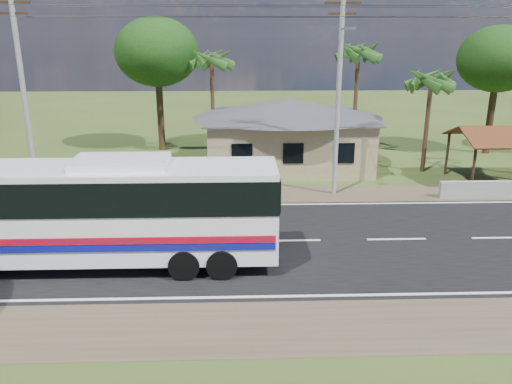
% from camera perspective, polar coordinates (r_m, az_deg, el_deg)
% --- Properties ---
extents(ground, '(120.00, 120.00, 0.00)m').
position_cam_1_polar(ground, '(21.16, 4.00, -5.60)').
color(ground, '#314A1A').
rests_on(ground, ground).
extents(road, '(120.00, 16.00, 0.03)m').
position_cam_1_polar(road, '(21.16, 4.00, -5.58)').
color(road, black).
rests_on(road, ground).
extents(house, '(12.40, 10.00, 5.00)m').
position_cam_1_polar(house, '(33.00, 3.58, 7.58)').
color(house, tan).
rests_on(house, ground).
extents(waiting_shed, '(5.20, 4.48, 3.35)m').
position_cam_1_polar(waiting_shed, '(32.18, 26.29, 5.72)').
color(waiting_shed, '#3B2515').
rests_on(waiting_shed, ground).
extents(concrete_barrier, '(7.00, 0.30, 0.90)m').
position_cam_1_polar(concrete_barrier, '(29.72, 26.53, 0.30)').
color(concrete_barrier, '#9E9E99').
rests_on(concrete_barrier, ground).
extents(utility_poles, '(32.80, 2.22, 11.00)m').
position_cam_1_polar(utility_poles, '(26.41, 8.73, 11.81)').
color(utility_poles, '#9E9E99').
rests_on(utility_poles, ground).
extents(palm_near, '(2.80, 2.80, 6.70)m').
position_cam_1_polar(palm_near, '(32.61, 19.41, 11.98)').
color(palm_near, '#47301E').
rests_on(palm_near, ground).
extents(palm_mid, '(2.80, 2.80, 8.20)m').
position_cam_1_polar(palm_mid, '(35.82, 11.62, 15.32)').
color(palm_mid, '#47301E').
rests_on(palm_mid, ground).
extents(palm_far, '(2.80, 2.80, 7.70)m').
position_cam_1_polar(palm_far, '(35.46, -5.11, 14.80)').
color(palm_far, '#47301E').
rests_on(palm_far, ground).
extents(tree_behind_house, '(6.00, 6.00, 9.61)m').
position_cam_1_polar(tree_behind_house, '(37.85, -11.25, 15.37)').
color(tree_behind_house, '#47301E').
rests_on(tree_behind_house, ground).
extents(tree_behind_shed, '(5.60, 5.60, 9.02)m').
position_cam_1_polar(tree_behind_shed, '(39.77, 25.97, 13.46)').
color(tree_behind_shed, '#47301E').
rests_on(tree_behind_shed, ground).
extents(coach_bus, '(13.40, 2.94, 4.16)m').
position_cam_1_polar(coach_bus, '(19.06, -18.02, -1.45)').
color(coach_bus, white).
rests_on(coach_bus, ground).
extents(motorcycle, '(1.93, 0.94, 0.97)m').
position_cam_1_polar(motorcycle, '(30.05, 26.89, 0.49)').
color(motorcycle, black).
rests_on(motorcycle, ground).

